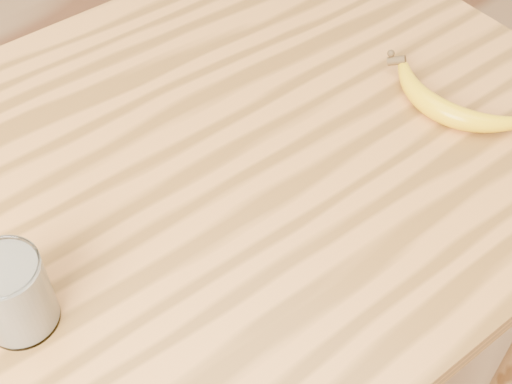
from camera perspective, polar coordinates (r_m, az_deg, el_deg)
table at (r=1.03m, az=-5.87°, el=-3.83°), size 1.20×0.80×0.90m
smoothie_glass at (r=0.80m, az=-18.89°, el=-7.72°), size 0.08×0.08×0.10m
banana at (r=1.02m, az=14.59°, el=6.27°), size 0.15×0.29×0.03m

